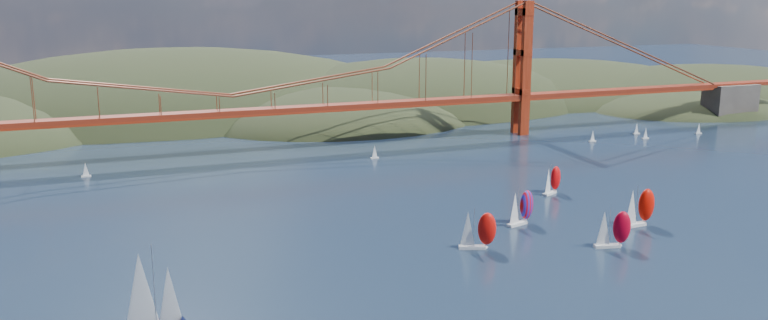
{
  "coord_description": "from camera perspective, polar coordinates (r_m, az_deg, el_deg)",
  "views": [
    {
      "loc": [
        -44.19,
        -89.57,
        58.31
      ],
      "look_at": [
        24.37,
        90.0,
        15.13
      ],
      "focal_mm": 35.0,
      "sensor_mm": 36.0,
      "label": 1
    }
  ],
  "objects": [
    {
      "name": "distant_boat_5",
      "position": [
        321.81,
        19.31,
        1.94
      ],
      "size": [
        3.0,
        2.0,
        4.7
      ],
      "color": "silver",
      "rests_on": "ground"
    },
    {
      "name": "racer_2",
      "position": [
        201.04,
        18.84,
        -3.38
      ],
      "size": [
        9.49,
        4.03,
        10.8
      ],
      "rotation": [
        0.0,
        0.0,
        0.08
      ],
      "color": "white",
      "rests_on": "ground"
    },
    {
      "name": "headlands",
      "position": [
        385.06,
        -7.15,
        1.97
      ],
      "size": [
        725.0,
        225.0,
        96.0
      ],
      "color": "black",
      "rests_on": "ground"
    },
    {
      "name": "racer_0",
      "position": [
        175.05,
        7.09,
        -5.28
      ],
      "size": [
        8.87,
        5.83,
        9.91
      ],
      "rotation": [
        0.0,
        0.0,
        -0.36
      ],
      "color": "white",
      "rests_on": "ground"
    },
    {
      "name": "bridge",
      "position": [
        274.14,
        -11.98,
        6.93
      ],
      "size": [
        552.0,
        12.0,
        55.0
      ],
      "color": "maroon",
      "rests_on": "ground"
    },
    {
      "name": "distant_boat_3",
      "position": [
        259.65,
        -21.78,
        -0.69
      ],
      "size": [
        3.0,
        2.0,
        4.7
      ],
      "color": "silver",
      "rests_on": "ground"
    },
    {
      "name": "distant_boat_4",
      "position": [
        309.34,
        15.62,
        1.78
      ],
      "size": [
        3.0,
        2.0,
        4.7
      ],
      "color": "silver",
      "rests_on": "ground"
    },
    {
      "name": "distant_boat_7",
      "position": [
        341.42,
        22.86,
        2.24
      ],
      "size": [
        3.0,
        2.0,
        4.7
      ],
      "color": "silver",
      "rests_on": "ground"
    },
    {
      "name": "racer_1",
      "position": [
        182.65,
        17.0,
        -5.0
      ],
      "size": [
        8.77,
        4.88,
        9.83
      ],
      "rotation": [
        0.0,
        0.0,
        -0.24
      ],
      "color": "white",
      "rests_on": "ground"
    },
    {
      "name": "distant_boat_8",
      "position": [
        267.82,
        -0.72,
        0.61
      ],
      "size": [
        3.0,
        2.0,
        4.7
      ],
      "color": "silver",
      "rests_on": "ground"
    },
    {
      "name": "distant_boat_6",
      "position": [
        331.79,
        18.69,
        2.29
      ],
      "size": [
        3.0,
        2.0,
        4.7
      ],
      "color": "silver",
      "rests_on": "ground"
    },
    {
      "name": "racer_rwb",
      "position": [
        194.68,
        10.35,
        -3.55
      ],
      "size": [
        8.82,
        5.36,
        9.87
      ],
      "rotation": [
        0.0,
        0.0,
        0.3
      ],
      "color": "white",
      "rests_on": "ground"
    },
    {
      "name": "racer_3",
      "position": [
        226.04,
        12.67,
        -1.48
      ],
      "size": [
        8.1,
        5.9,
        9.11
      ],
      "rotation": [
        0.0,
        0.0,
        0.46
      ],
      "color": "white",
      "rests_on": "ground"
    },
    {
      "name": "sloop_navy",
      "position": [
        139.59,
        -17.46,
        -9.55
      ],
      "size": [
        10.55,
        6.99,
        15.68
      ],
      "rotation": [
        0.0,
        0.0,
        -0.24
      ],
      "color": "black",
      "rests_on": "ground"
    }
  ]
}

